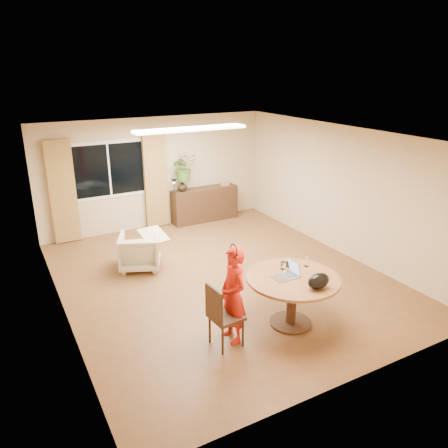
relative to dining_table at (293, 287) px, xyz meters
name	(u,v)px	position (x,y,z in m)	size (l,w,h in m)	color
floor	(221,277)	(-0.19, 1.85, -0.61)	(6.50, 6.50, 0.00)	brown
ceiling	(221,136)	(-0.19, 1.85, 1.99)	(6.50, 6.50, 0.00)	white
wall_back	(156,173)	(-0.19, 5.10, 0.69)	(5.50, 5.50, 0.00)	tan
wall_left	(56,239)	(-2.94, 1.85, 0.69)	(6.50, 6.50, 0.00)	tan
wall_right	(340,190)	(2.56, 1.85, 0.69)	(6.50, 6.50, 0.00)	tan
window	(109,170)	(-1.29, 5.08, 0.89)	(1.70, 0.03, 1.30)	white
curtain_left	(63,192)	(-2.34, 5.01, 0.53)	(0.55, 0.08, 2.25)	olive
curtain_right	(156,180)	(-0.24, 5.01, 0.53)	(0.55, 0.08, 2.25)	olive
ceiling_panel	(191,129)	(-0.19, 3.05, 1.95)	(2.20, 0.35, 0.05)	white
dining_table	(293,287)	(0.00, 0.00, 0.00)	(1.37, 1.37, 0.78)	brown
dining_chair	(226,315)	(-1.11, 0.01, -0.15)	(0.45, 0.41, 0.94)	#321D10
child	(233,295)	(-0.96, 0.08, 0.09)	(0.34, 0.51, 1.41)	red
laptop	(285,269)	(-0.11, 0.06, 0.29)	(0.37, 0.25, 0.25)	#B7B7BC
tumbler	(283,265)	(0.03, 0.29, 0.22)	(0.08, 0.08, 0.11)	white
wine_glass	(307,261)	(0.40, 0.19, 0.26)	(0.06, 0.06, 0.18)	white
pot_lid	(292,264)	(0.23, 0.34, 0.19)	(0.23, 0.23, 0.04)	white
handbag	(319,281)	(0.09, -0.44, 0.28)	(0.34, 0.20, 0.23)	black
armchair	(140,251)	(-1.36, 2.97, -0.27)	(0.74, 0.76, 0.69)	beige
throw	(153,231)	(-1.08, 2.95, 0.09)	(0.45, 0.55, 0.03)	beige
sideboard	(205,204)	(0.95, 4.86, -0.19)	(1.68, 0.41, 0.84)	#321D10
vase	(182,186)	(0.36, 4.86, 0.35)	(0.24, 0.24, 0.25)	black
bouquet	(184,167)	(0.42, 4.86, 0.80)	(0.59, 0.51, 0.66)	#326C28
book_stack	(225,183)	(1.53, 4.86, 0.27)	(0.22, 0.16, 0.09)	#8E6048
desk_lamp	(174,186)	(0.13, 4.81, 0.40)	(0.15, 0.15, 0.36)	black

